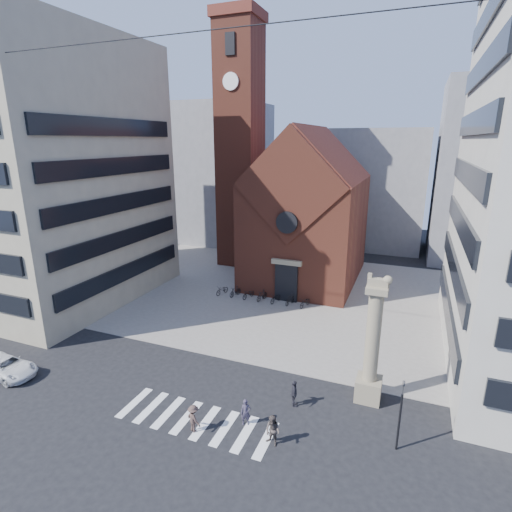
# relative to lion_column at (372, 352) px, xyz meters

# --- Properties ---
(ground) EXTENTS (120.00, 120.00, 0.00)m
(ground) POSITION_rel_lion_column_xyz_m (-10.01, -3.00, -3.46)
(ground) COLOR black
(ground) RESTS_ON ground
(piazza) EXTENTS (46.00, 30.00, 0.05)m
(piazza) POSITION_rel_lion_column_xyz_m (-10.01, 16.00, -3.43)
(piazza) COLOR gray
(piazza) RESTS_ON ground
(zebra_crossing) EXTENTS (10.20, 3.20, 0.01)m
(zebra_crossing) POSITION_rel_lion_column_xyz_m (-9.46, -6.00, -3.45)
(zebra_crossing) COLOR white
(zebra_crossing) RESTS_ON ground
(church) EXTENTS (12.00, 16.65, 18.00)m
(church) POSITION_rel_lion_column_xyz_m (-10.01, 22.04, 4.53)
(church) COLOR brown
(church) RESTS_ON ground
(campanile) EXTENTS (5.50, 5.50, 31.20)m
(campanile) POSITION_rel_lion_column_xyz_m (-20.01, 25.00, 12.28)
(campanile) COLOR brown
(campanile) RESTS_ON ground
(building_left) EXTENTS (18.00, 20.00, 26.00)m
(building_left) POSITION_rel_lion_column_xyz_m (-34.01, 7.00, 9.54)
(building_left) COLOR tan
(building_left) RESTS_ON ground
(bg_block_left) EXTENTS (16.00, 14.00, 22.00)m
(bg_block_left) POSITION_rel_lion_column_xyz_m (-30.01, 37.00, 7.54)
(bg_block_left) COLOR gray
(bg_block_left) RESTS_ON ground
(bg_block_mid) EXTENTS (14.00, 12.00, 18.00)m
(bg_block_mid) POSITION_rel_lion_column_xyz_m (-4.01, 42.00, 5.54)
(bg_block_mid) COLOR gray
(bg_block_mid) RESTS_ON ground
(bg_block_right) EXTENTS (16.00, 14.00, 24.00)m
(bg_block_right) POSITION_rel_lion_column_xyz_m (11.99, 39.00, 8.54)
(bg_block_right) COLOR gray
(bg_block_right) RESTS_ON ground
(lion_column) EXTENTS (1.63, 1.60, 8.68)m
(lion_column) POSITION_rel_lion_column_xyz_m (0.00, 0.00, 0.00)
(lion_column) COLOR gray
(lion_column) RESTS_ON ground
(traffic_light) EXTENTS (0.13, 0.16, 4.30)m
(traffic_light) POSITION_rel_lion_column_xyz_m (1.99, -4.00, -1.17)
(traffic_light) COLOR black
(traffic_light) RESTS_ON ground
(white_car) EXTENTS (4.90, 2.40, 1.34)m
(white_car) POSITION_rel_lion_column_xyz_m (-24.60, -6.81, -2.79)
(white_car) COLOR white
(white_car) RESTS_ON ground
(pedestrian_0) EXTENTS (0.71, 0.62, 1.65)m
(pedestrian_0) POSITION_rel_lion_column_xyz_m (-6.50, -5.20, -2.63)
(pedestrian_0) COLOR #342E40
(pedestrian_0) RESTS_ON ground
(pedestrian_1) EXTENTS (1.06, 0.94, 1.84)m
(pedestrian_1) POSITION_rel_lion_column_xyz_m (-4.45, -6.19, -2.54)
(pedestrian_1) COLOR #4C413D
(pedestrian_1) RESTS_ON ground
(pedestrian_2) EXTENTS (0.79, 1.13, 1.78)m
(pedestrian_2) POSITION_rel_lion_column_xyz_m (-4.33, -2.46, -2.56)
(pedestrian_2) COLOR #292830
(pedestrian_2) RESTS_ON ground
(pedestrian_3) EXTENTS (1.25, 1.01, 1.69)m
(pedestrian_3) POSITION_rel_lion_column_xyz_m (-9.09, -6.84, -2.61)
(pedestrian_3) COLOR #47352F
(pedestrian_3) RESTS_ON ground
(scooter_0) EXTENTS (1.14, 1.97, 0.98)m
(scooter_0) POSITION_rel_lion_column_xyz_m (-17.07, 13.04, -2.92)
(scooter_0) COLOR black
(scooter_0) RESTS_ON piazza
(scooter_1) EXTENTS (0.99, 1.88, 1.09)m
(scooter_1) POSITION_rel_lion_column_xyz_m (-15.51, 13.04, -2.86)
(scooter_1) COLOR black
(scooter_1) RESTS_ON piazza
(scooter_2) EXTENTS (1.14, 1.97, 0.98)m
(scooter_2) POSITION_rel_lion_column_xyz_m (-13.95, 13.04, -2.92)
(scooter_2) COLOR black
(scooter_2) RESTS_ON piazza
(scooter_3) EXTENTS (0.99, 1.88, 1.09)m
(scooter_3) POSITION_rel_lion_column_xyz_m (-12.39, 13.04, -2.86)
(scooter_3) COLOR black
(scooter_3) RESTS_ON piazza
(scooter_4) EXTENTS (1.14, 1.97, 0.98)m
(scooter_4) POSITION_rel_lion_column_xyz_m (-10.83, 13.04, -2.92)
(scooter_4) COLOR black
(scooter_4) RESTS_ON piazza
(scooter_5) EXTENTS (0.99, 1.88, 1.09)m
(scooter_5) POSITION_rel_lion_column_xyz_m (-9.27, 13.04, -2.86)
(scooter_5) COLOR black
(scooter_5) RESTS_ON piazza
(scooter_6) EXTENTS (1.14, 1.97, 0.98)m
(scooter_6) POSITION_rel_lion_column_xyz_m (-7.72, 13.04, -2.92)
(scooter_6) COLOR black
(scooter_6) RESTS_ON piazza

